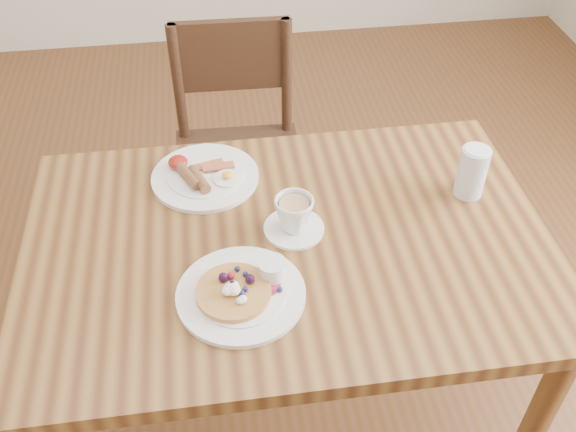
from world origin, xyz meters
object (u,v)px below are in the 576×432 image
at_px(pancake_plate, 243,291).
at_px(teacup_saucer, 294,216).
at_px(dining_table, 288,268).
at_px(chair_far, 238,147).
at_px(water_glass, 472,172).
at_px(breakfast_plate, 203,176).

bearing_deg(pancake_plate, teacup_saucer, 53.30).
distance_m(dining_table, chair_far, 0.74).
xyz_separation_m(pancake_plate, teacup_saucer, (0.13, 0.18, 0.03)).
bearing_deg(water_glass, breakfast_plate, 167.18).
xyz_separation_m(teacup_saucer, water_glass, (0.44, 0.07, 0.02)).
relative_size(chair_far, teacup_saucer, 6.29).
height_order(pancake_plate, water_glass, water_glass).
bearing_deg(chair_far, breakfast_plate, 78.34).
bearing_deg(pancake_plate, dining_table, 52.63).
height_order(teacup_saucer, water_glass, water_glass).
xyz_separation_m(chair_far, pancake_plate, (-0.05, -0.87, 0.27)).
xyz_separation_m(chair_far, teacup_saucer, (0.09, -0.69, 0.30)).
bearing_deg(teacup_saucer, water_glass, 9.02).
bearing_deg(dining_table, water_glass, 11.97).
bearing_deg(teacup_saucer, chair_far, 97.03).
relative_size(dining_table, water_glass, 9.22).
relative_size(chair_far, breakfast_plate, 3.26).
relative_size(breakfast_plate, teacup_saucer, 1.93).
bearing_deg(water_glass, dining_table, -168.03).
xyz_separation_m(dining_table, teacup_saucer, (0.02, 0.03, 0.14)).
xyz_separation_m(dining_table, chair_far, (-0.07, 0.72, -0.16)).
xyz_separation_m(breakfast_plate, teacup_saucer, (0.20, -0.22, 0.03)).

